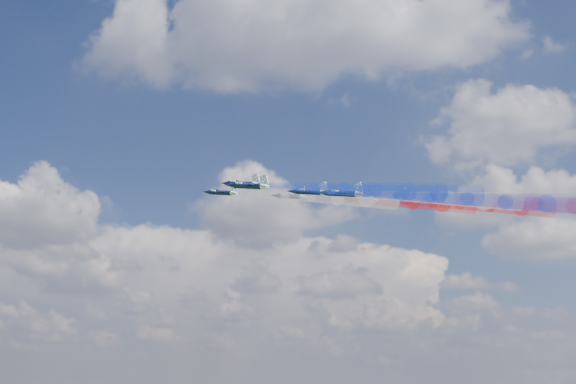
# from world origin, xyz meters

# --- Properties ---
(jet_lead) EXTENTS (13.17, 12.07, 5.74)m
(jet_lead) POSITION_xyz_m (4.80, 6.39, 153.76)
(jet_lead) COLOR black
(trail_lead) EXTENTS (37.41, 18.84, 11.03)m
(trail_lead) POSITION_xyz_m (26.77, -2.88, 149.34)
(trail_lead) COLOR white
(jet_inner_left) EXTENTS (13.17, 12.07, 5.74)m
(jet_inner_left) POSITION_xyz_m (13.23, -8.50, 151.34)
(jet_inner_left) COLOR black
(trail_inner_left) EXTENTS (37.41, 18.84, 11.03)m
(trail_inner_left) POSITION_xyz_m (35.20, -17.77, 146.91)
(trail_inner_left) COLOR blue
(jet_inner_right) EXTENTS (13.17, 12.07, 5.74)m
(jet_inner_right) POSITION_xyz_m (19.93, 10.91, 153.37)
(jet_inner_right) COLOR black
(trail_inner_right) EXTENTS (37.41, 18.84, 11.03)m
(trail_inner_right) POSITION_xyz_m (41.90, 1.64, 148.94)
(trail_inner_right) COLOR red
(jet_outer_left) EXTENTS (13.17, 12.07, 5.74)m
(jet_outer_left) POSITION_xyz_m (18.10, -23.26, 146.67)
(jet_outer_left) COLOR black
(trail_outer_left) EXTENTS (37.41, 18.84, 11.03)m
(trail_outer_left) POSITION_xyz_m (40.08, -32.52, 142.24)
(trail_outer_left) COLOR blue
(jet_center_third) EXTENTS (13.17, 12.07, 5.74)m
(jet_center_third) POSITION_xyz_m (26.58, -4.43, 150.07)
(jet_center_third) COLOR black
(trail_center_third) EXTENTS (37.41, 18.84, 11.03)m
(trail_center_third) POSITION_xyz_m (48.55, -13.69, 145.64)
(trail_center_third) COLOR white
(jet_outer_right) EXTENTS (13.17, 12.07, 5.74)m
(jet_outer_right) POSITION_xyz_m (35.81, 15.82, 153.07)
(jet_outer_right) COLOR black
(trail_outer_right) EXTENTS (37.41, 18.84, 11.03)m
(trail_outer_right) POSITION_xyz_m (57.78, 6.55, 148.65)
(trail_outer_right) COLOR red
(jet_rear_left) EXTENTS (13.17, 12.07, 5.74)m
(jet_rear_left) POSITION_xyz_m (34.75, -17.79, 145.87)
(jet_rear_left) COLOR black
(trail_rear_left) EXTENTS (37.41, 18.84, 11.03)m
(trail_rear_left) POSITION_xyz_m (56.72, -27.05, 141.45)
(trail_rear_left) COLOR blue
(jet_rear_right) EXTENTS (13.17, 12.07, 5.74)m
(jet_rear_right) POSITION_xyz_m (42.45, -1.13, 149.26)
(jet_rear_right) COLOR black
(trail_rear_right) EXTENTS (37.41, 18.84, 11.03)m
(trail_rear_right) POSITION_xyz_m (64.42, -10.39, 144.83)
(trail_rear_right) COLOR red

